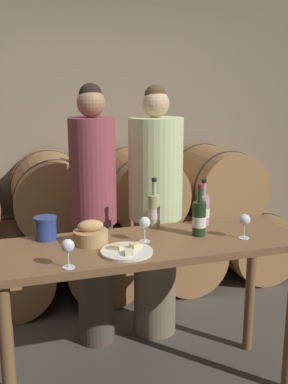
# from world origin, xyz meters

# --- Properties ---
(stone_wall_back) EXTENTS (10.00, 0.12, 3.20)m
(stone_wall_back) POSITION_xyz_m (0.00, 1.96, 1.60)
(stone_wall_back) COLOR #7F705B
(stone_wall_back) RESTS_ON ground_plane
(barrel_stack) EXTENTS (3.57, 0.83, 1.23)m
(barrel_stack) POSITION_xyz_m (0.00, 1.43, 0.58)
(barrel_stack) COLOR #9E7042
(barrel_stack) RESTS_ON ground_plane
(tasting_table) EXTENTS (1.67, 0.57, 0.93)m
(tasting_table) POSITION_xyz_m (0.00, 0.00, 0.78)
(tasting_table) COLOR brown
(tasting_table) RESTS_ON ground_plane
(person_left) EXTENTS (0.30, 0.30, 1.77)m
(person_left) POSITION_xyz_m (-0.18, 0.65, 0.91)
(person_left) COLOR #4C4238
(person_left) RESTS_ON ground_plane
(person_right) EXTENTS (0.37, 0.37, 1.76)m
(person_right) POSITION_xyz_m (0.25, 0.65, 0.89)
(person_right) COLOR #756651
(person_right) RESTS_ON ground_plane
(wine_bottle_red) EXTENTS (0.08, 0.08, 0.30)m
(wine_bottle_red) POSITION_xyz_m (0.29, 0.02, 1.03)
(wine_bottle_red) COLOR #193819
(wine_bottle_red) RESTS_ON tasting_table
(wine_bottle_white) EXTENTS (0.08, 0.08, 0.30)m
(wine_bottle_white) POSITION_xyz_m (0.10, 0.24, 1.03)
(wine_bottle_white) COLOR #ADBC7F
(wine_bottle_white) RESTS_ON tasting_table
(wine_bottle_rose) EXTENTS (0.08, 0.08, 0.28)m
(wine_bottle_rose) POSITION_xyz_m (0.40, 0.20, 1.02)
(wine_bottle_rose) COLOR #BC8E93
(wine_bottle_rose) RESTS_ON tasting_table
(blue_crock) EXTENTS (0.13, 0.13, 0.13)m
(blue_crock) POSITION_xyz_m (-0.53, 0.21, 1.00)
(blue_crock) COLOR navy
(blue_crock) RESTS_ON tasting_table
(bread_basket) EXTENTS (0.19, 0.19, 0.13)m
(bread_basket) POSITION_xyz_m (-0.31, 0.07, 0.98)
(bread_basket) COLOR tan
(bread_basket) RESTS_ON tasting_table
(cheese_plate) EXTENTS (0.27, 0.27, 0.04)m
(cheese_plate) POSITION_xyz_m (-0.17, -0.13, 0.94)
(cheese_plate) COLOR white
(cheese_plate) RESTS_ON tasting_table
(wine_glass_far_left) EXTENTS (0.06, 0.06, 0.14)m
(wine_glass_far_left) POSITION_xyz_m (-0.48, -0.23, 1.03)
(wine_glass_far_left) COLOR white
(wine_glass_far_left) RESTS_ON tasting_table
(wine_glass_left) EXTENTS (0.06, 0.06, 0.14)m
(wine_glass_left) POSITION_xyz_m (-0.03, 0.01, 1.03)
(wine_glass_left) COLOR white
(wine_glass_left) RESTS_ON tasting_table
(wine_glass_center) EXTENTS (0.06, 0.06, 0.14)m
(wine_glass_center) POSITION_xyz_m (0.51, -0.11, 1.03)
(wine_glass_center) COLOR white
(wine_glass_center) RESTS_ON tasting_table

